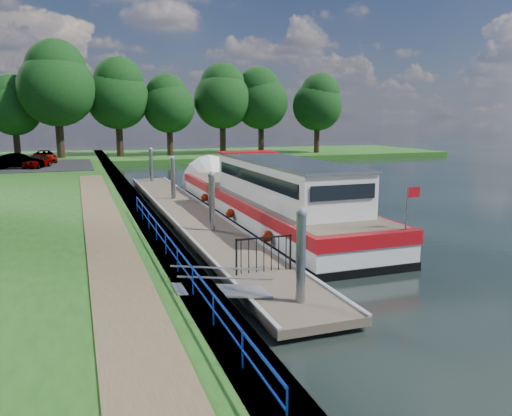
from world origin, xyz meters
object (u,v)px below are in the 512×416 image
object	(u,v)px
car_b	(19,161)
car_a	(37,161)
pontoon	(190,216)
barge	(261,197)
car_d	(45,156)

from	to	relation	value
car_b	car_a	bearing A→B (deg)	-65.16
car_a	pontoon	bearing A→B (deg)	-48.33
barge	car_b	size ratio (longest dim) A/B	5.33
barge	car_b	distance (m)	26.90
car_d	pontoon	bearing A→B (deg)	-81.91
pontoon	car_d	distance (m)	29.36
pontoon	car_b	world-z (taller)	car_b
pontoon	car_d	bearing A→B (deg)	106.27
car_d	barge	bearing A→B (deg)	-76.02
car_b	car_d	distance (m)	6.09
car_b	car_d	world-z (taller)	car_b
barge	car_a	distance (m)	26.63
car_a	barge	bearing A→B (deg)	-41.72
barge	car_a	bearing A→B (deg)	117.21
barge	car_b	xyz separation A→B (m)	(-13.61, 23.20, 0.40)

